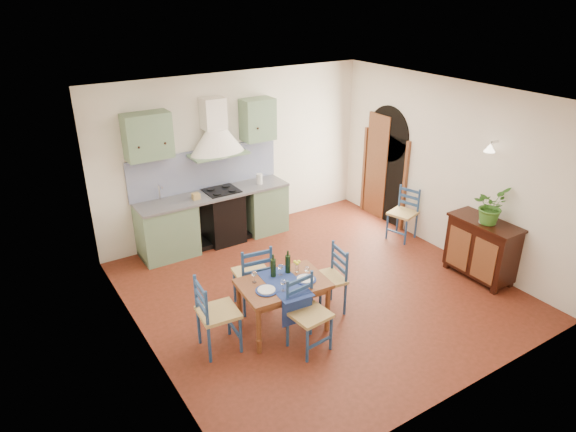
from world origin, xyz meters
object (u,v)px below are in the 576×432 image
(chair_near, at_px, (308,314))
(sideboard, at_px, (482,247))
(dining_table, at_px, (283,288))
(potted_plant, at_px, (490,206))

(chair_near, relative_size, sideboard, 0.89)
(dining_table, distance_m, potted_plant, 3.24)
(sideboard, distance_m, potted_plant, 0.70)
(dining_table, height_order, potted_plant, potted_plant)
(dining_table, bearing_deg, sideboard, -9.08)
(sideboard, relative_size, potted_plant, 1.95)
(dining_table, distance_m, sideboard, 3.21)
(chair_near, bearing_deg, dining_table, 95.94)
(chair_near, distance_m, sideboard, 3.12)
(potted_plant, bearing_deg, dining_table, 170.10)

